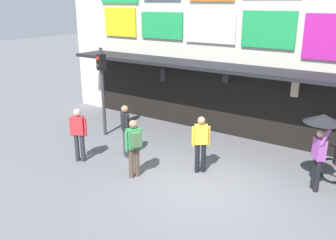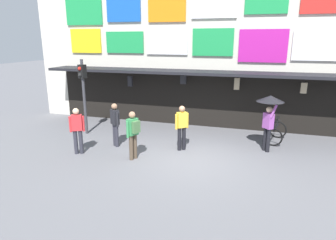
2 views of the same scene
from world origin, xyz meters
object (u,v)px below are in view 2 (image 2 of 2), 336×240
at_px(traffic_light_near, 83,85).
at_px(pedestrian_in_yellow, 77,128).
at_px(pedestrian_with_umbrella, 270,108).
at_px(pedestrian_in_purple, 182,125).
at_px(pedestrian_in_green, 115,122).
at_px(pedestrian_in_black, 133,132).
at_px(bicycle_parked, 276,132).

bearing_deg(traffic_light_near, pedestrian_in_yellow, -64.50).
bearing_deg(pedestrian_with_umbrella, pedestrian_in_purple, -165.50).
bearing_deg(pedestrian_in_green, pedestrian_in_purple, 7.55).
relative_size(pedestrian_in_black, pedestrian_in_yellow, 1.00).
bearing_deg(bicycle_parked, pedestrian_with_umbrella, -107.44).
xyz_separation_m(pedestrian_in_green, pedestrian_in_black, (1.17, -0.99, 0.04)).
xyz_separation_m(bicycle_parked, pedestrian_in_purple, (-3.38, -1.95, 0.55)).
relative_size(bicycle_parked, pedestrian_in_green, 0.77).
xyz_separation_m(pedestrian_with_umbrella, pedestrian_in_green, (-5.53, -1.11, -0.69)).
relative_size(bicycle_parked, pedestrian_in_yellow, 0.77).
relative_size(pedestrian_with_umbrella, pedestrian_in_yellow, 1.24).
height_order(traffic_light_near, bicycle_parked, traffic_light_near).
bearing_deg(traffic_light_near, pedestrian_in_purple, -9.16).
bearing_deg(pedestrian_with_umbrella, pedestrian_in_black, -154.23).
distance_m(pedestrian_in_green, pedestrian_in_purple, 2.54).
bearing_deg(bicycle_parked, pedestrian_in_green, -158.79).
xyz_separation_m(bicycle_parked, pedestrian_with_umbrella, (-0.37, -1.18, 1.25)).
xyz_separation_m(traffic_light_near, pedestrian_in_green, (1.95, -1.05, -1.19)).
xyz_separation_m(traffic_light_near, pedestrian_in_purple, (4.47, -0.72, -1.19)).
xyz_separation_m(traffic_light_near, bicycle_parked, (7.85, 1.23, -1.75)).
xyz_separation_m(pedestrian_in_green, pedestrian_in_purple, (2.52, 0.33, 0.00)).
height_order(pedestrian_with_umbrella, pedestrian_in_green, pedestrian_with_umbrella).
bearing_deg(pedestrian_in_yellow, pedestrian_in_black, 2.72).
relative_size(bicycle_parked, pedestrian_in_purple, 0.77).
distance_m(pedestrian_with_umbrella, pedestrian_in_purple, 3.18).
bearing_deg(bicycle_parked, pedestrian_in_black, -145.24).
height_order(pedestrian_with_umbrella, pedestrian_in_black, pedestrian_with_umbrella).
height_order(pedestrian_in_black, pedestrian_in_purple, same).
bearing_deg(pedestrian_in_green, pedestrian_in_yellow, -130.31).
height_order(pedestrian_in_black, pedestrian_in_yellow, same).
bearing_deg(pedestrian_in_green, pedestrian_in_black, -40.32).
relative_size(pedestrian_with_umbrella, pedestrian_in_green, 1.24).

